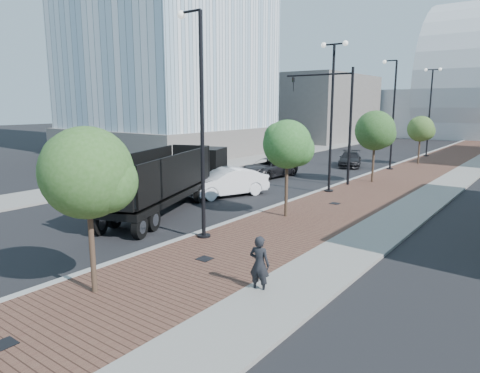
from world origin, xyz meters
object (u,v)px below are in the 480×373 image
Objects in this scene: dump_truck at (186,178)px; white_sedan at (226,182)px; pedestrian at (259,264)px; dark_car_mid at (268,168)px.

white_sedan is (1.15, 2.36, -0.48)m from dump_truck.
dump_truck reaches higher than white_sedan.
dump_truck is 7.49× the size of pedestrian.
white_sedan is 14.03m from pedestrian.
dump_truck is 2.53× the size of dark_car_mid.
dark_car_mid is at bearing 72.35° from dump_truck.
dark_car_mid is 2.96× the size of pedestrian.
dark_car_mid is at bearing -66.63° from pedestrian.
dump_truck is 2.67m from white_sedan.
white_sedan reaches higher than dark_car_mid.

